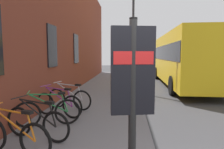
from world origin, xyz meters
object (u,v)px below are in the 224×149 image
at_px(city_bus, 182,57).
at_px(pedestrian_by_facade, 133,72).
at_px(bicycle_leaning_wall, 48,112).
at_px(bicycle_by_door, 69,98).
at_px(street_lamp, 133,29).
at_px(bicycle_far_end, 58,104).
at_px(bicycle_end_of_row, 37,123).
at_px(transit_info_sign, 133,83).
at_px(bicycle_beside_lamp, 13,136).

height_order(city_bus, pedestrian_by_facade, city_bus).
distance_m(bicycle_leaning_wall, pedestrian_by_facade, 5.46).
bearing_deg(city_bus, bicycle_by_door, 139.61).
height_order(bicycle_by_door, street_lamp, street_lamp).
xyz_separation_m(bicycle_far_end, pedestrian_by_facade, (3.98, -2.46, 0.69)).
bearing_deg(bicycle_leaning_wall, bicycle_end_of_row, -174.13).
height_order(bicycle_by_door, transit_info_sign, transit_info_sign).
height_order(bicycle_end_of_row, pedestrian_by_facade, pedestrian_by_facade).
xyz_separation_m(bicycle_beside_lamp, bicycle_by_door, (3.29, -0.11, 0.00)).
bearing_deg(bicycle_by_door, bicycle_beside_lamp, 178.01).
height_order(bicycle_by_door, city_bus, city_bus).
bearing_deg(bicycle_leaning_wall, bicycle_by_door, -2.64).
bearing_deg(bicycle_far_end, city_bus, -37.54).
distance_m(bicycle_end_of_row, bicycle_far_end, 1.70).
distance_m(bicycle_beside_lamp, bicycle_by_door, 3.29).
xyz_separation_m(bicycle_far_end, transit_info_sign, (-3.47, -2.24, 1.21)).
height_order(bicycle_far_end, bicycle_by_door, same).
bearing_deg(pedestrian_by_facade, city_bus, -43.21).
xyz_separation_m(bicycle_by_door, street_lamp, (4.05, -2.36, 2.92)).
distance_m(bicycle_leaning_wall, city_bus, 10.23).
bearing_deg(transit_info_sign, bicycle_leaning_wall, 40.27).
bearing_deg(transit_info_sign, street_lamp, -1.55).
bearing_deg(transit_info_sign, city_bus, -17.82).
relative_size(bicycle_end_of_row, bicycle_leaning_wall, 1.02).
distance_m(bicycle_leaning_wall, bicycle_by_door, 1.69).
relative_size(bicycle_beside_lamp, city_bus, 0.16).
xyz_separation_m(bicycle_end_of_row, bicycle_by_door, (2.54, 0.01, 0.00)).
relative_size(bicycle_end_of_row, bicycle_by_door, 1.00).
relative_size(bicycle_beside_lamp, pedestrian_by_facade, 0.98).
bearing_deg(bicycle_far_end, bicycle_by_door, -6.61).
xyz_separation_m(bicycle_leaning_wall, pedestrian_by_facade, (4.83, -2.44, 0.69)).
distance_m(bicycle_beside_lamp, city_bus, 11.59).
height_order(bicycle_far_end, city_bus, city_bus).
bearing_deg(bicycle_end_of_row, street_lamp, -19.66).
distance_m(bicycle_by_door, pedestrian_by_facade, 3.99).
bearing_deg(bicycle_end_of_row, pedestrian_by_facade, -22.48).
bearing_deg(pedestrian_by_facade, bicycle_beside_lamp, 158.95).
height_order(bicycle_leaning_wall, city_bus, city_bus).
relative_size(bicycle_leaning_wall, transit_info_sign, 0.70).
bearing_deg(bicycle_beside_lamp, city_bus, -30.16).
bearing_deg(bicycle_leaning_wall, bicycle_far_end, 1.31).
bearing_deg(street_lamp, bicycle_beside_lamp, 161.34).
bearing_deg(transit_info_sign, bicycle_by_door, 26.39).
relative_size(bicycle_leaning_wall, bicycle_by_door, 0.98).
xyz_separation_m(city_bus, pedestrian_by_facade, (-3.52, 3.30, -0.72)).
bearing_deg(street_lamp, transit_info_sign, 178.45).
relative_size(bicycle_end_of_row, city_bus, 0.16).
relative_size(bicycle_beside_lamp, transit_info_sign, 0.72).
height_order(bicycle_end_of_row, bicycle_leaning_wall, same).
relative_size(bicycle_beside_lamp, bicycle_end_of_row, 1.01).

